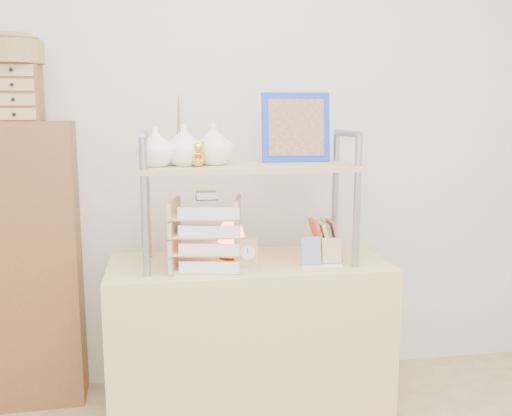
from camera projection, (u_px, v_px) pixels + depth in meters
The scene contains 9 objects.
desk at pixel (249, 343), 2.53m from camera, with size 1.20×0.50×0.75m, color tan.
cabinet at pixel (30, 266), 2.68m from camera, with size 0.45×0.24×1.35m, color brown.
hutch at pixel (224, 159), 2.39m from camera, with size 0.91×0.34×0.72m.
letter_tray at pixel (207, 238), 2.35m from camera, with size 0.31×0.29×0.32m.
salt_lamp at pixel (231, 239), 2.48m from camera, with size 0.13×0.12×0.19m.
desk_clock at pixel (247, 252), 2.38m from camera, with size 0.09×0.05×0.12m.
postcard_stand at pixel (321, 258), 2.40m from camera, with size 0.18×0.05×0.13m.
drawer_chest at pixel (17, 93), 2.53m from camera, with size 0.20×0.16×0.25m.
woven_basket at pixel (15, 52), 2.50m from camera, with size 0.25×0.25×0.10m, color olive.
Camera 1 is at (-0.36, -1.17, 1.40)m, focal length 40.00 mm.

